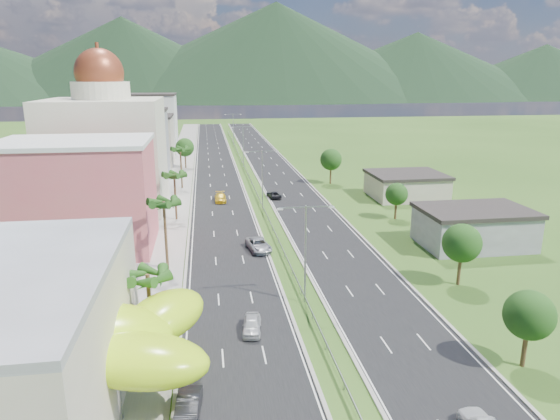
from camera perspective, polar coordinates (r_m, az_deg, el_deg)
name	(u,v)px	position (r m, az deg, el deg)	size (l,w,h in m)	color
ground	(326,350)	(47.12, 5.30, -15.64)	(500.00, 500.00, 0.00)	#2D5119
road_left	(216,171)	(131.47, -7.28, 4.48)	(11.00, 260.00, 0.04)	black
road_right	(273,169)	(132.62, -0.77, 4.69)	(11.00, 260.00, 0.04)	black
sidewalk_left	(179,172)	(131.62, -11.43, 4.33)	(7.00, 260.00, 0.12)	gray
median_guardrail	(251,182)	(114.11, -3.28, 3.26)	(0.10, 216.06, 0.76)	gray
streetlight_median_b	(305,244)	(53.16, 2.92, -3.89)	(6.04, 0.25, 11.00)	gray
streetlight_median_c	(262,173)	(91.45, -2.04, 4.21)	(6.04, 0.25, 11.00)	gray
streetlight_median_d	(243,142)	(135.72, -4.24, 7.77)	(6.04, 0.25, 11.00)	gray
streetlight_median_e	(233,126)	(180.35, -5.37, 9.56)	(6.04, 0.25, 11.00)	gray
lime_canopy	(79,340)	(41.25, -21.95, -13.60)	(18.00, 15.00, 7.40)	#B2E616
pink_shophouse	(78,198)	(75.28, -22.05, 1.30)	(20.00, 15.00, 15.00)	#D95967
domed_building	(106,148)	(96.74, -19.25, 6.75)	(20.00, 20.00, 28.70)	beige
midrise_grey	(132,147)	(121.48, -16.58, 6.92)	(16.00, 15.00, 16.00)	gray
midrise_beige	(143,141)	(143.31, -15.38, 7.56)	(16.00, 15.00, 13.00)	#B4A994
midrise_white	(151,124)	(165.77, -14.56, 9.45)	(16.00, 15.00, 18.00)	silver
shed_near	(474,229)	(77.75, 21.25, -2.03)	(15.00, 10.00, 5.00)	gray
shed_far	(406,187)	(104.73, 14.21, 2.62)	(14.00, 12.00, 4.40)	#B4A994
palm_tree_b	(148,279)	(44.92, -14.88, -7.65)	(3.60, 3.60, 8.10)	#47301C
palm_tree_c	(164,205)	(63.40, -13.14, 0.52)	(3.60, 3.60, 9.60)	#47301C
palm_tree_d	(174,177)	(86.00, -11.99, 3.73)	(3.60, 3.60, 8.60)	#47301C
palm_tree_e	(180,151)	(110.49, -11.32, 6.65)	(3.60, 3.60, 9.40)	#47301C
leafy_tree_lfar	(185,147)	(135.60, -10.82, 7.04)	(4.90, 4.90, 8.05)	#47301C
leafy_tree_ra	(529,315)	(47.19, 26.59, -10.71)	(4.20, 4.20, 6.90)	#47301C
leafy_tree_rb	(462,243)	(61.89, 20.07, -3.59)	(4.55, 4.55, 7.47)	#47301C
leafy_tree_rc	(397,194)	(87.74, 13.18, 1.76)	(3.85, 3.85, 6.33)	#47301C
leafy_tree_rd	(331,160)	(114.30, 5.84, 5.75)	(4.90, 4.90, 8.05)	#47301C
mountain_ridge	(276,101)	(494.81, -0.40, 12.35)	(860.00, 140.00, 90.00)	black
car_white_near_left	(252,325)	(49.52, -3.23, -12.95)	(1.73, 4.31, 1.47)	silver
car_dark_left	(188,408)	(39.34, -10.47, -21.37)	(1.66, 4.76, 1.57)	black
car_silver_mid_left	(259,245)	(70.87, -2.47, -3.99)	(2.73, 5.93, 1.65)	#94959A
car_yellow_far_left	(220,198)	(98.79, -6.82, 1.42)	(2.18, 5.37, 1.56)	gold
car_dark_far_right	(274,195)	(100.98, -0.72, 1.76)	(2.17, 4.72, 1.31)	black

